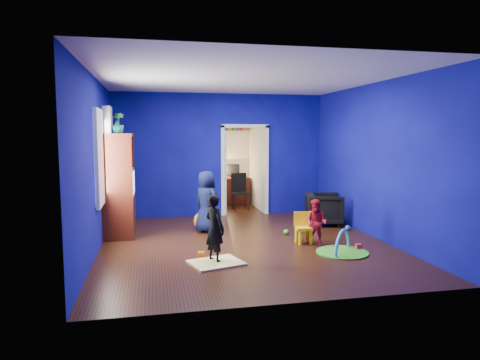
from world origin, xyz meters
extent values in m
cube|color=black|center=(0.00, 0.00, 0.00)|extent=(5.00, 5.50, 0.01)
cube|color=white|center=(0.00, 0.00, 2.90)|extent=(5.00, 5.50, 0.01)
cube|color=#090969|center=(0.00, 2.75, 1.45)|extent=(5.00, 0.02, 2.90)
cube|color=#090969|center=(0.00, -2.75, 1.45)|extent=(5.00, 0.02, 2.90)
cube|color=#090969|center=(-2.50, 0.00, 1.45)|extent=(0.02, 5.50, 2.90)
cube|color=#090969|center=(2.50, 0.00, 1.45)|extent=(0.02, 5.50, 2.90)
imported|color=black|center=(2.02, 1.24, 0.34)|extent=(0.90, 0.88, 0.68)
imported|color=black|center=(-0.68, -0.97, 0.52)|extent=(0.41, 0.46, 1.05)
imported|color=#0E1033|center=(-0.55, 1.05, 0.61)|extent=(0.67, 0.71, 1.23)
imported|color=#B51327|center=(1.20, -0.37, 0.41)|extent=(0.50, 0.50, 0.82)
imported|color=#0B555E|center=(-2.22, 0.87, 2.06)|extent=(0.20, 0.20, 0.21)
imported|color=green|center=(-2.22, 1.39, 2.16)|extent=(0.26, 0.26, 0.40)
cube|color=#390E09|center=(-2.22, 1.17, 0.98)|extent=(0.58, 1.14, 1.96)
cube|color=silver|center=(-2.18, 1.17, 1.02)|extent=(0.46, 0.70, 0.54)
cube|color=#F2E07A|center=(-0.68, -1.07, 0.01)|extent=(0.89, 0.79, 0.03)
sphere|color=yellow|center=(-0.60, 1.30, 0.18)|extent=(0.36, 0.36, 0.36)
cube|color=yellow|center=(1.05, -0.17, 0.25)|extent=(0.31, 0.31, 0.50)
cylinder|color=#349621|center=(1.45, -0.90, 0.01)|extent=(0.85, 0.85, 0.02)
torus|color=#3F8CD8|center=(1.45, -0.90, 0.02)|extent=(0.55, 0.60, 0.76)
cube|color=white|center=(-2.48, 0.35, 1.55)|extent=(0.03, 0.95, 1.55)
cube|color=slate|center=(-2.37, 0.90, 1.25)|extent=(0.14, 0.42, 2.40)
cube|color=white|center=(0.60, 2.75, 1.05)|extent=(1.16, 0.10, 2.10)
cube|color=#3D140A|center=(0.60, 4.26, 0.38)|extent=(0.88, 0.44, 0.75)
cube|color=black|center=(0.60, 4.38, 0.95)|extent=(0.40, 0.05, 0.32)
sphere|color=#FFD88C|center=(0.32, 4.32, 0.93)|extent=(0.14, 0.14, 0.14)
cube|color=black|center=(0.60, 3.30, 0.46)|extent=(0.40, 0.40, 0.92)
cube|color=white|center=(0.60, 4.37, 2.02)|extent=(0.88, 0.24, 0.04)
cube|color=#ED273C|center=(1.80, -0.78, 0.05)|extent=(0.10, 0.08, 0.10)
sphere|color=blue|center=(2.28, 0.62, 0.06)|extent=(0.11, 0.11, 0.11)
cube|color=orange|center=(-0.86, -0.73, 0.05)|extent=(0.10, 0.08, 0.10)
sphere|color=green|center=(0.94, 0.51, 0.06)|extent=(0.11, 0.11, 0.11)
cube|color=#D24FD0|center=(1.53, 0.45, 0.05)|extent=(0.10, 0.08, 0.10)
camera|label=1|loc=(-1.59, -7.29, 1.95)|focal=32.00mm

